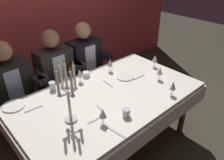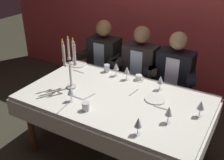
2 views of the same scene
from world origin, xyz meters
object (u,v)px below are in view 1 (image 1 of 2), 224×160
at_px(dinner_plate_0, 125,76).
at_px(wine_glass_2, 80,73).
at_px(wine_glass_6, 103,113).
at_px(water_tumbler_1, 126,113).
at_px(water_tumbler_0, 52,86).
at_px(dining_table, 109,104).
at_px(seated_diner_2, 85,59).
at_px(candelabra, 68,94).
at_px(wine_glass_4, 160,71).
at_px(seated_diner_1, 55,69).
at_px(wine_glass_3, 155,59).
at_px(dinner_plate_1, 14,106).
at_px(seated_diner_0, 10,84).
at_px(wine_glass_0, 110,63).
at_px(wine_glass_1, 66,77).
at_px(wine_glass_5, 173,86).
at_px(coffee_cup_0, 86,75).

xyz_separation_m(dinner_plate_0, wine_glass_2, (-0.46, 0.25, 0.11)).
distance_m(wine_glass_6, water_tumbler_1, 0.24).
relative_size(wine_glass_6, water_tumbler_0, 1.77).
relative_size(dining_table, seated_diner_2, 1.56).
distance_m(candelabra, wine_glass_4, 1.14).
distance_m(dinner_plate_0, wine_glass_6, 0.85).
height_order(seated_diner_1, seated_diner_2, same).
xyz_separation_m(wine_glass_2, wine_glass_3, (0.91, -0.32, -0.00)).
distance_m(dinner_plate_1, water_tumbler_0, 0.42).
height_order(wine_glass_2, seated_diner_0, seated_diner_0).
height_order(wine_glass_3, water_tumbler_1, wine_glass_3).
distance_m(dining_table, wine_glass_6, 0.51).
height_order(water_tumbler_1, seated_diner_2, seated_diner_2).
distance_m(wine_glass_2, seated_diner_1, 0.51).
distance_m(dinner_plate_1, seated_diner_2, 1.22).
bearing_deg(water_tumbler_0, wine_glass_0, -8.01).
bearing_deg(seated_diner_1, water_tumbler_0, -121.25).
relative_size(wine_glass_1, seated_diner_2, 0.13).
bearing_deg(wine_glass_1, dining_table, -61.36).
bearing_deg(seated_diner_1, wine_glass_6, -99.89).
bearing_deg(wine_glass_1, dinner_plate_0, -24.51).
height_order(dining_table, seated_diner_1, seated_diner_1).
bearing_deg(wine_glass_0, water_tumbler_0, 171.99).
xyz_separation_m(wine_glass_5, wine_glass_6, (-0.80, 0.14, 0.00)).
bearing_deg(candelabra, seated_diner_1, 68.44).
bearing_deg(candelabra, dinner_plate_0, 13.88).
bearing_deg(wine_glass_5, water_tumbler_0, 133.03).
bearing_deg(wine_glass_6, wine_glass_5, -10.01).
relative_size(dining_table, wine_glass_6, 11.83).
relative_size(wine_glass_0, wine_glass_2, 1.00).
distance_m(wine_glass_6, seated_diner_1, 1.21).
bearing_deg(wine_glass_5, dining_table, 136.40).
xyz_separation_m(wine_glass_0, seated_diner_0, (-1.02, 0.52, -0.12)).
relative_size(wine_glass_3, wine_glass_5, 1.00).
bearing_deg(wine_glass_3, wine_glass_0, 149.79).
height_order(wine_glass_5, water_tumbler_1, wine_glass_5).
height_order(dinner_plate_1, wine_glass_1, wine_glass_1).
height_order(dinner_plate_1, wine_glass_2, wine_glass_2).
xyz_separation_m(dinner_plate_0, seated_diner_1, (-0.51, 0.74, -0.01)).
bearing_deg(dinner_plate_0, dining_table, -159.21).
relative_size(wine_glass_1, wine_glass_5, 1.00).
xyz_separation_m(dinner_plate_0, wine_glass_4, (0.24, -0.31, 0.11)).
relative_size(wine_glass_5, seated_diner_1, 0.13).
relative_size(wine_glass_4, water_tumbler_0, 1.77).
bearing_deg(wine_glass_6, wine_glass_4, 8.30).
bearing_deg(wine_glass_6, wine_glass_3, 17.85).
height_order(dining_table, wine_glass_6, wine_glass_6).
bearing_deg(candelabra, wine_glass_0, 27.33).
relative_size(candelabra, wine_glass_3, 3.54).
xyz_separation_m(wine_glass_1, coffee_cup_0, (0.28, 0.03, -0.09)).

